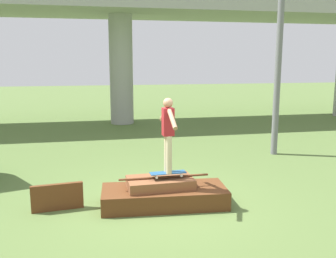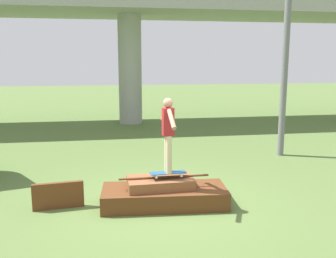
{
  "view_description": "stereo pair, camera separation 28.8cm",
  "coord_description": "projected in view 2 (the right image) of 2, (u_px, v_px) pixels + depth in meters",
  "views": [
    {
      "loc": [
        -1.41,
        -7.29,
        2.98
      ],
      "look_at": [
        0.07,
        -0.04,
        1.63
      ],
      "focal_mm": 40.0,
      "sensor_mm": 36.0,
      "label": 1
    },
    {
      "loc": [
        -1.12,
        -7.34,
        2.98
      ],
      "look_at": [
        0.07,
        -0.04,
        1.63
      ],
      "focal_mm": 40.0,
      "sensor_mm": 36.0,
      "label": 2
    }
  ],
  "objects": [
    {
      "name": "scrap_pile",
      "position": [
        164.0,
        194.0,
        7.8
      ],
      "size": [
        2.64,
        1.21,
        0.63
      ],
      "color": "#5B3319",
      "rests_on": "ground_plane"
    },
    {
      "name": "scrap_plank_loose",
      "position": [
        58.0,
        196.0,
        7.62
      ],
      "size": [
        1.02,
        0.22,
        0.55
      ],
      "color": "#5B3319",
      "rests_on": "ground_plane"
    },
    {
      "name": "skater",
      "position": [
        168.0,
        130.0,
        7.52
      ],
      "size": [
        0.23,
        1.19,
        1.53
      ],
      "color": "#C6B78E",
      "rests_on": "skateboard"
    },
    {
      "name": "utility_pole",
      "position": [
        288.0,
        17.0,
        11.25
      ],
      "size": [
        1.3,
        0.2,
        8.31
      ],
      "color": "slate",
      "rests_on": "ground_plane"
    },
    {
      "name": "skateboard",
      "position": [
        168.0,
        173.0,
        7.68
      ],
      "size": [
        0.75,
        0.26,
        0.09
      ],
      "color": "#23517F",
      "rests_on": "scrap_pile"
    },
    {
      "name": "highway_overpass",
      "position": [
        129.0,
        16.0,
        17.33
      ],
      "size": [
        44.0,
        4.7,
        5.7
      ],
      "color": "#9E9E99",
      "rests_on": "ground_plane"
    },
    {
      "name": "ground_plane",
      "position": [
        164.0,
        205.0,
        7.84
      ],
      "size": [
        80.0,
        80.0,
        0.0
      ],
      "primitive_type": "plane",
      "color": "#567038"
    }
  ]
}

